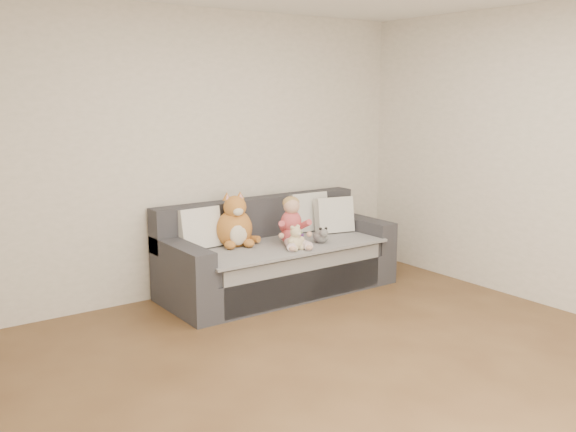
{
  "coord_description": "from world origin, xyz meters",
  "views": [
    {
      "loc": [
        -2.76,
        -2.78,
        1.87
      ],
      "look_at": [
        0.55,
        1.87,
        0.75
      ],
      "focal_mm": 40.0,
      "sensor_mm": 36.0,
      "label": 1
    }
  ],
  "objects_px": {
    "sofa": "(276,259)",
    "toddler": "(292,224)",
    "sippy_cup": "(300,236)",
    "plush_cat": "(235,225)",
    "teddy_bear": "(296,240)"
  },
  "relations": [
    {
      "from": "sofa",
      "to": "toddler",
      "type": "xyz_separation_m",
      "value": [
        0.07,
        -0.16,
        0.35
      ]
    },
    {
      "from": "sofa",
      "to": "toddler",
      "type": "relative_size",
      "value": 4.81
    },
    {
      "from": "sofa",
      "to": "plush_cat",
      "type": "xyz_separation_m",
      "value": [
        -0.39,
        0.09,
        0.35
      ]
    },
    {
      "from": "teddy_bear",
      "to": "sippy_cup",
      "type": "relative_size",
      "value": 1.82
    },
    {
      "from": "toddler",
      "to": "sippy_cup",
      "type": "bearing_deg",
      "value": 15.96
    },
    {
      "from": "sofa",
      "to": "sippy_cup",
      "type": "bearing_deg",
      "value": -48.99
    },
    {
      "from": "sofa",
      "to": "teddy_bear",
      "type": "bearing_deg",
      "value": -95.76
    },
    {
      "from": "sofa",
      "to": "plush_cat",
      "type": "distance_m",
      "value": 0.54
    },
    {
      "from": "teddy_bear",
      "to": "sippy_cup",
      "type": "distance_m",
      "value": 0.26
    },
    {
      "from": "plush_cat",
      "to": "teddy_bear",
      "type": "height_order",
      "value": "plush_cat"
    },
    {
      "from": "sofa",
      "to": "teddy_bear",
      "type": "xyz_separation_m",
      "value": [
        -0.04,
        -0.36,
        0.26
      ]
    },
    {
      "from": "sofa",
      "to": "sippy_cup",
      "type": "height_order",
      "value": "sofa"
    },
    {
      "from": "toddler",
      "to": "teddy_bear",
      "type": "height_order",
      "value": "toddler"
    },
    {
      "from": "toddler",
      "to": "plush_cat",
      "type": "relative_size",
      "value": 0.87
    },
    {
      "from": "sofa",
      "to": "toddler",
      "type": "bearing_deg",
      "value": -68.18
    }
  ]
}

